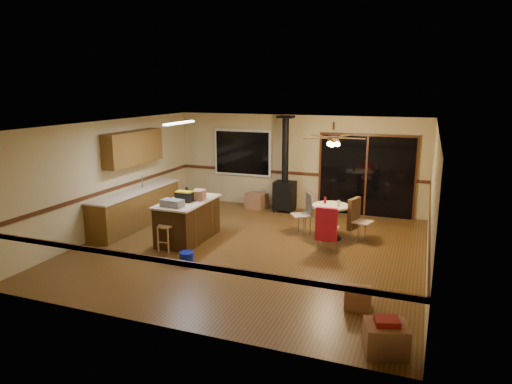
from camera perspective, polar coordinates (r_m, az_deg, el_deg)
The scene contains 35 objects.
floor at distance 9.75m, azimuth -0.63°, elevation -6.97°, with size 7.00×7.00×0.00m, color #573818.
ceiling at distance 9.20m, azimuth -0.67°, elevation 8.44°, with size 7.00×7.00×0.00m, color silver.
wall_back at distance 12.66m, azimuth 5.12°, elevation 3.69°, with size 7.00×7.00×0.00m, color tan.
wall_front at distance 6.37m, azimuth -12.20°, elevation -5.84°, with size 7.00×7.00×0.00m, color tan.
wall_left at distance 11.12m, azimuth -17.70°, elevation 1.85°, with size 7.00×7.00×0.00m, color tan.
wall_right at distance 8.78m, azimuth 21.16°, elevation -1.25°, with size 7.00×7.00×0.00m, color tan.
chair_rail at distance 9.46m, azimuth -0.64°, elevation -1.27°, with size 7.00×7.00×0.08m, color #442111, non-canonical shape.
window at distance 13.10m, azimuth -1.70°, elevation 4.93°, with size 1.72×0.10×1.32m, color black.
sliding_door at distance 12.29m, azimuth 13.60°, elevation 1.92°, with size 2.52×0.10×2.10m, color black.
lower_cabinets at distance 11.52m, azimuth -14.71°, elevation -2.03°, with size 0.60×3.00×0.86m, color brown.
countertop at distance 11.42m, azimuth -14.84°, elevation 0.15°, with size 0.64×3.04×0.04m, color beige.
upper_cabinets at distance 11.48m, azimuth -15.06°, elevation 5.38°, with size 0.35×2.00×0.80m, color brown.
kitchen_island at distance 10.23m, azimuth -8.51°, elevation -3.50°, with size 0.88×1.68×0.90m.
wood_stove at distance 12.39m, azimuth 3.62°, elevation 0.83°, with size 0.55×0.50×2.52m.
ceiling_fan at distance 9.98m, azimuth 9.62°, elevation 6.38°, with size 0.24×0.24×0.55m.
fluorescent_strip at distance 10.25m, azimuth -9.56°, elevation 8.50°, with size 0.10×1.20×0.04m, color white.
toolbox_grey at distance 9.65m, azimuth -10.44°, elevation -1.36°, with size 0.47×0.26×0.14m, color slate.
toolbox_black at distance 10.01m, azimuth -8.96°, elevation -0.62°, with size 0.37×0.19×0.20m, color black.
toolbox_yellow_lid at distance 9.99m, azimuth -8.99°, elevation 0.03°, with size 0.36×0.19×0.03m, color gold.
box_on_island at distance 10.14m, azimuth -7.13°, elevation -0.35°, with size 0.24×0.33×0.22m, color brown.
bottle_dark at distance 10.31m, azimuth -8.63°, elevation -0.08°, with size 0.07×0.07×0.25m, color black.
bottle_pink at distance 10.02m, azimuth -6.81°, elevation -0.46°, with size 0.07×0.07×0.23m, color #D84C8C.
bottle_white at distance 10.62m, azimuth -8.63°, elevation 0.05°, with size 0.05×0.05×0.16m, color white.
bar_stool at distance 9.66m, azimuth -11.16°, elevation -5.65°, with size 0.31×0.31×0.56m, color tan.
blue_bucket at distance 8.97m, azimuth -8.68°, elevation -8.14°, with size 0.28×0.28×0.23m, color #0C1BAC.
dining_table at distance 10.30m, azimuth 9.27°, elevation -2.97°, with size 0.82×0.82×0.78m.
glass_red at distance 10.34m, azimuth 8.63°, elevation -1.00°, with size 0.06×0.06×0.15m, color #590C14.
glass_cream at distance 10.14m, azimuth 10.27°, elevation -1.40°, with size 0.06×0.06×0.13m, color beige.
chair_left at distance 10.56m, azimuth 6.20°, elevation -2.13°, with size 0.56×0.56×0.51m.
chair_near at distance 9.43m, azimuth 8.82°, elevation -4.01°, with size 0.44×0.47×0.70m.
chair_right at distance 10.30m, azimuth 12.28°, elevation -2.70°, with size 0.57×0.55×0.70m.
box_under_window at distance 12.82m, azimuth 0.06°, elevation -1.09°, with size 0.54×0.43×0.43m, color brown.
box_corner_a at distance 6.31m, azimuth 15.90°, elevation -17.21°, with size 0.53×0.44×0.40m, color brown.
box_corner_b at distance 7.36m, azimuth 12.58°, elevation -12.81°, with size 0.40×0.34×0.32m, color brown.
box_small_red at distance 6.20m, azimuth 16.04°, elevation -15.28°, with size 0.30×0.25×0.08m, color maroon.
Camera 1 is at (3.33, -8.54, 3.32)m, focal length 32.00 mm.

